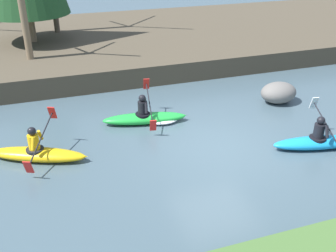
# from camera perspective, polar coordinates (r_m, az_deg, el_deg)

# --- Properties ---
(ground_plane) EXTENTS (90.00, 90.00, 0.00)m
(ground_plane) POSITION_cam_1_polar(r_m,az_deg,el_deg) (11.62, 7.36, -2.96)
(ground_plane) COLOR #425660
(riverbank_far) EXTENTS (44.00, 11.40, 0.83)m
(riverbank_far) POSITION_cam_1_polar(r_m,az_deg,el_deg) (21.07, -5.62, 12.27)
(riverbank_far) COLOR #4C4233
(riverbank_far) RESTS_ON ground
(bare_tree_mid_upstream) EXTENTS (2.69, 2.65, 4.79)m
(bare_tree_mid_upstream) POSITION_cam_1_polar(r_m,az_deg,el_deg) (17.05, -20.45, 16.48)
(bare_tree_mid_upstream) COLOR #7A664C
(bare_tree_mid_upstream) RESTS_ON riverbank_far
(kayaker_lead) EXTENTS (2.79, 2.06, 1.20)m
(kayaker_lead) POSITION_cam_1_polar(r_m,az_deg,el_deg) (12.18, 21.11, -2.04)
(kayaker_lead) COLOR #1993D6
(kayaker_lead) RESTS_ON ground
(kayaker_middle) EXTENTS (2.79, 2.06, 1.20)m
(kayaker_middle) POSITION_cam_1_polar(r_m,az_deg,el_deg) (12.81, -2.93, 1.26)
(kayaker_middle) COLOR green
(kayaker_middle) RESTS_ON ground
(kayaker_trailing) EXTENTS (2.71, 1.96, 1.20)m
(kayaker_trailing) POSITION_cam_1_polar(r_m,az_deg,el_deg) (11.36, -18.33, -3.72)
(kayaker_trailing) COLOR yellow
(kayaker_trailing) RESTS_ON ground
(boulder_midstream) EXTENTS (1.33, 1.04, 0.75)m
(boulder_midstream) POSITION_cam_1_polar(r_m,az_deg,el_deg) (14.82, 15.75, 4.69)
(boulder_midstream) COLOR slate
(boulder_midstream) RESTS_ON ground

